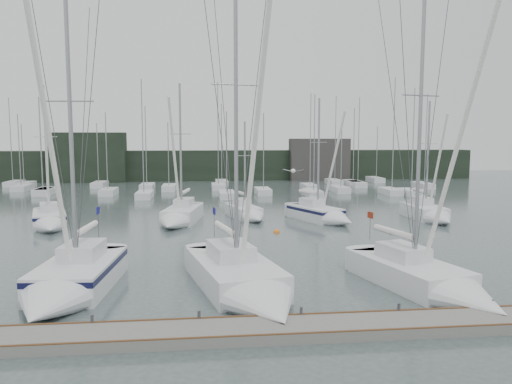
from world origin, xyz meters
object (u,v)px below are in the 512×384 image
Objects in this scene: sailboat_near_left at (67,285)px; sailboat_near_right at (436,284)px; buoy_b at (277,232)px; sailboat_mid_b at (179,217)px; sailboat_mid_e at (431,215)px; buoy_c at (67,249)px; sailboat_mid_c at (248,214)px; sailboat_mid_a at (50,221)px; sailboat_mid_d at (325,215)px; sailboat_near_center at (248,287)px.

sailboat_near_right is at bearing -0.46° from sailboat_near_left.
sailboat_near_left is at bearing -129.09° from buoy_b.
sailboat_mid_b reaches higher than buoy_b.
sailboat_near_left is 1.35× the size of sailboat_mid_e.
sailboat_mid_b is 23.49× the size of buoy_c.
sailboat_near_left is 19.49m from sailboat_mid_b.
sailboat_mid_c is 16.04m from sailboat_mid_e.
sailboat_mid_b is 1.12× the size of sailboat_mid_e.
sailboat_near_left is 10.89m from buoy_c.
sailboat_near_right is 1.40× the size of sailboat_mid_e.
sailboat_mid_b is at bearing -177.43° from sailboat_mid_c.
sailboat_mid_a is 1.07× the size of sailboat_mid_d.
sailboat_mid_e is at bearing 15.16° from buoy_c.
sailboat_near_right is at bearing -57.67° from sailboat_mid_a.
sailboat_mid_a is at bearing 113.78° from sailboat_near_center.
sailboat_mid_b reaches higher than sailboat_mid_a.
buoy_c is at bearing -164.40° from buoy_b.
sailboat_mid_e is 20.90× the size of buoy_c.
sailboat_mid_c is 6.77m from sailboat_mid_d.
sailboat_near_right reaches higher than buoy_b.
sailboat_mid_d is at bearing 23.18° from buoy_c.
sailboat_mid_e is at bearing -27.25° from sailboat_mid_d.
sailboat_near_left is at bearing -88.67° from sailboat_mid_a.
sailboat_mid_d is at bearing 41.26° from buoy_b.
buoy_c is at bearing 179.05° from sailboat_mid_d.
sailboat_near_center reaches higher than buoy_b.
sailboat_mid_b is (4.18, 19.03, -0.07)m from sailboat_near_left.
sailboat_mid_a is 23.81× the size of buoy_b.
sailboat_mid_d is 21.17m from buoy_c.
buoy_b is at bearing -165.00° from sailboat_mid_e.
sailboat_mid_a is at bearing 174.99° from sailboat_mid_c.
sailboat_mid_b is 8.89m from buoy_b.
sailboat_mid_e reaches higher than buoy_b.
buoy_c is at bearing -155.76° from sailboat_mid_c.
sailboat_near_center is 20.43m from sailboat_mid_b.
sailboat_mid_c is at bearing -7.76° from sailboat_mid_a.
buoy_c is (-10.93, 11.51, -0.60)m from sailboat_near_center.
sailboat_near_right is 1.68× the size of sailboat_mid_c.
sailboat_mid_b reaches higher than buoy_c.
sailboat_mid_e is (26.08, 18.33, -0.09)m from sailboat_near_left.
sailboat_near_left reaches higher than sailboat_mid_e.
buoy_c is at bearing 133.65° from sailboat_near_right.
sailboat_mid_b is at bearing -12.43° from sailboat_mid_a.
sailboat_mid_a is at bearing 124.42° from sailboat_near_right.
sailboat_mid_d is at bearing 52.93° from sailboat_near_left.
sailboat_near_right is 20.31m from sailboat_mid_d.
sailboat_mid_c is 0.82× the size of sailboat_mid_d.
sailboat_mid_d is 21.35× the size of buoy_c.
sailboat_near_left is 0.97× the size of sailboat_near_right.
sailboat_near_left is 0.91× the size of sailboat_near_center.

